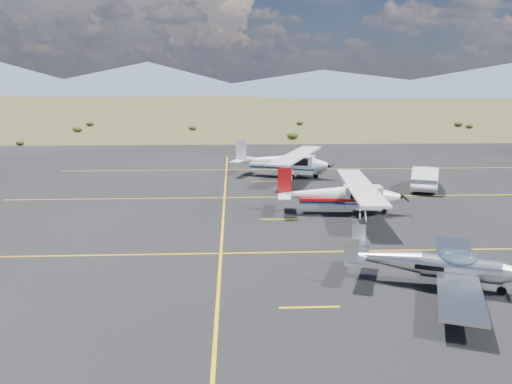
# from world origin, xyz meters

# --- Properties ---
(ground) EXTENTS (1600.00, 1600.00, 0.00)m
(ground) POSITION_xyz_m (0.00, 0.00, 0.00)
(ground) COLOR #383D1C
(ground) RESTS_ON ground
(apron) EXTENTS (72.00, 72.00, 0.02)m
(apron) POSITION_xyz_m (0.00, 7.00, 0.00)
(apron) COLOR black
(apron) RESTS_ON ground
(aircraft_low_wing) EXTENTS (6.13, 8.23, 1.82)m
(aircraft_low_wing) POSITION_xyz_m (1.79, -2.13, 0.87)
(aircraft_low_wing) COLOR silver
(aircraft_low_wing) RESTS_ON apron
(aircraft_cessna) EXTENTS (6.22, 10.32, 2.60)m
(aircraft_cessna) POSITION_xyz_m (0.60, 8.53, 1.16)
(aircraft_cessna) COLOR white
(aircraft_cessna) RESTS_ON apron
(aircraft_plain) EXTENTS (8.06, 11.12, 2.88)m
(aircraft_plain) POSITION_xyz_m (-1.51, 20.27, 1.28)
(aircraft_plain) COLOR white
(aircraft_plain) RESTS_ON apron
(sedan) EXTENTS (3.43, 5.18, 1.61)m
(sedan) POSITION_xyz_m (7.93, 15.03, 0.82)
(sedan) COLOR white
(sedan) RESTS_ON apron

